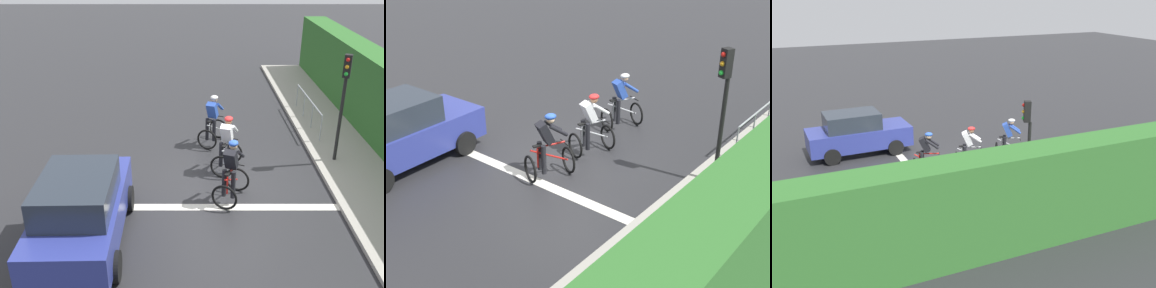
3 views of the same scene
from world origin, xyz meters
The scene contains 10 objects.
ground_plane centered at (0.00, 0.00, 0.00)m, with size 80.00×80.00×0.00m, color #28282B.
sidewalk_kerb centered at (4.28, 2.00, 0.06)m, with size 2.80×21.60×0.12m, color #9E998E.
stone_wall_low centered at (5.18, 2.00, 0.26)m, with size 0.44×21.60×0.51m, color tan.
road_marking_stop_line centered at (0.00, -1.09, 0.00)m, with size 7.00×0.30×0.01m, color silver.
cyclist_lead centered at (-0.16, 2.81, 0.80)m, with size 1.06×1.26×1.66m.
cyclist_second centered at (0.17, 0.92, 0.80)m, with size 1.01×1.25×1.66m.
cyclist_mid centered at (0.16, -0.75, 0.80)m, with size 1.05×1.26×1.66m.
car_navy centered at (-3.21, -2.55, 0.87)m, with size 1.96×4.14×1.76m.
traffic_light_near_crossing centered at (3.46, 1.36, 2.22)m, with size 0.26×0.30×3.34m.
pedestrian_railing_kerbside centered at (3.38, 4.51, 0.79)m, with size 0.08×3.49×1.03m.
Camera 1 is at (-0.83, -10.65, 6.10)m, focal length 41.51 mm.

